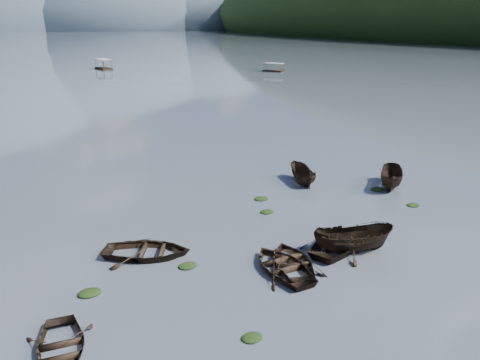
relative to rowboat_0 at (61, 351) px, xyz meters
name	(u,v)px	position (x,y,z in m)	size (l,w,h in m)	color
ground_plane	(346,287)	(13.33, -1.20, 0.00)	(2400.00, 2400.00, 0.00)	#49505B
haze_mtn_c	(94,29)	(153.33, 898.80, 0.00)	(520.00, 520.00, 260.00)	#475666
haze_mtn_d	(188,28)	(333.33, 898.80, 0.00)	(520.00, 520.00, 220.00)	#475666
rowboat_0	(61,351)	(0.00, 0.00, 0.00)	(2.83, 3.96, 0.82)	black
rowboat_1	(292,266)	(12.09, 1.79, 0.00)	(3.07, 4.30, 0.89)	black
rowboat_2	(352,251)	(16.12, 1.77, 0.00)	(1.75, 4.66, 1.80)	black
rowboat_3	(283,271)	(11.37, 1.58, 0.00)	(3.24, 4.54, 0.94)	black
rowboat_4	(340,247)	(15.84, 2.48, 0.00)	(3.65, 5.10, 1.06)	black
rowboat_5	(391,187)	(26.08, 9.24, 0.00)	(1.74, 4.64, 1.79)	black
rowboat_6	(147,256)	(5.32, 6.38, 0.00)	(3.50, 4.89, 1.01)	black
rowboat_8	(302,182)	(20.25, 13.30, 0.00)	(1.51, 4.01, 1.55)	black
weed_clump_0	(252,338)	(7.29, -2.69, 0.00)	(0.94, 0.77, 0.20)	black
weed_clump_1	(188,267)	(6.95, 4.21, 0.00)	(1.04, 0.83, 0.23)	black
weed_clump_2	(337,243)	(16.01, 3.01, 0.00)	(1.16, 0.93, 0.25)	black
weed_clump_3	(267,212)	(14.52, 8.95, 0.00)	(0.99, 0.83, 0.22)	black
weed_clump_4	(413,206)	(24.61, 5.42, 0.00)	(0.99, 0.78, 0.20)	black
weed_clump_5	(90,294)	(1.74, 3.79, 0.00)	(1.14, 0.92, 0.24)	black
weed_clump_6	(261,199)	(15.37, 11.35, 0.00)	(1.07, 0.90, 0.22)	black
weed_clump_7	(377,190)	(24.55, 9.17, 0.00)	(1.08, 0.87, 0.24)	black
pontoon_centre	(104,69)	(24.10, 119.16, 0.00)	(2.85, 6.83, 2.62)	black
pontoon_right	(273,72)	(63.23, 92.49, 0.00)	(2.29, 5.50, 2.11)	black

